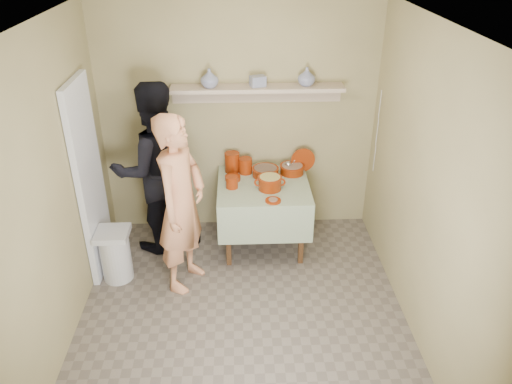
{
  "coord_description": "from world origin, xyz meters",
  "views": [
    {
      "loc": [
        -0.02,
        -3.42,
        3.22
      ],
      "look_at": [
        0.15,
        0.75,
        0.95
      ],
      "focal_mm": 35.0,
      "sensor_mm": 36.0,
      "label": 1
    }
  ],
  "objects_px": {
    "person_cook": "(181,204)",
    "person_helper": "(155,169)",
    "serving_table": "(263,193)",
    "cazuela_rice": "(270,182)",
    "trash_bin": "(116,254)"
  },
  "relations": [
    {
      "from": "cazuela_rice",
      "to": "trash_bin",
      "type": "bearing_deg",
      "value": -164.49
    },
    {
      "from": "person_helper",
      "to": "serving_table",
      "type": "xyz_separation_m",
      "value": [
        1.14,
        -0.04,
        -0.3
      ]
    },
    {
      "from": "person_cook",
      "to": "serving_table",
      "type": "relative_size",
      "value": 1.83
    },
    {
      "from": "serving_table",
      "to": "cazuela_rice",
      "type": "relative_size",
      "value": 2.95
    },
    {
      "from": "person_cook",
      "to": "person_helper",
      "type": "distance_m",
      "value": 0.75
    },
    {
      "from": "person_helper",
      "to": "serving_table",
      "type": "height_order",
      "value": "person_helper"
    },
    {
      "from": "person_cook",
      "to": "person_helper",
      "type": "relative_size",
      "value": 0.95
    },
    {
      "from": "person_cook",
      "to": "serving_table",
      "type": "xyz_separation_m",
      "value": [
        0.81,
        0.63,
        -0.25
      ]
    },
    {
      "from": "person_helper",
      "to": "trash_bin",
      "type": "relative_size",
      "value": 3.35
    },
    {
      "from": "serving_table",
      "to": "trash_bin",
      "type": "relative_size",
      "value": 1.74
    },
    {
      "from": "serving_table",
      "to": "cazuela_rice",
      "type": "height_order",
      "value": "cazuela_rice"
    },
    {
      "from": "person_cook",
      "to": "serving_table",
      "type": "bearing_deg",
      "value": -28.75
    },
    {
      "from": "person_cook",
      "to": "trash_bin",
      "type": "height_order",
      "value": "person_cook"
    },
    {
      "from": "person_cook",
      "to": "trash_bin",
      "type": "distance_m",
      "value": 0.93
    },
    {
      "from": "person_helper",
      "to": "trash_bin",
      "type": "bearing_deg",
      "value": 35.07
    }
  ]
}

